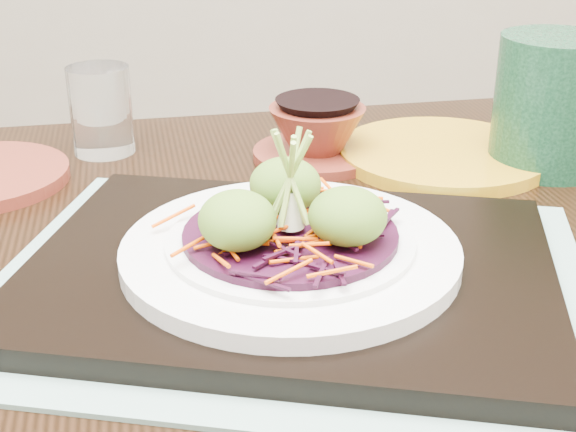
{
  "coord_description": "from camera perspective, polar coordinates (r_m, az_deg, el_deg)",
  "views": [
    {
      "loc": [
        0.08,
        -0.49,
        1.08
      ],
      "look_at": [
        0.13,
        0.07,
        0.83
      ],
      "focal_mm": 50.0,
      "sensor_mm": 36.0,
      "label": 1
    }
  ],
  "objects": [
    {
      "name": "white_plate",
      "position": [
        0.61,
        0.16,
        -2.42
      ],
      "size": [
        0.26,
        0.26,
        0.02
      ],
      "color": "white",
      "rests_on": "serving_tray"
    },
    {
      "name": "serving_tray",
      "position": [
        0.62,
        0.16,
        -3.87
      ],
      "size": [
        0.46,
        0.39,
        0.02
      ],
      "primitive_type": "cube",
      "rotation": [
        0.0,
        0.0,
        -0.25
      ],
      "color": "black",
      "rests_on": "placemat"
    },
    {
      "name": "placemat",
      "position": [
        0.62,
        0.16,
        -4.75
      ],
      "size": [
        0.53,
        0.46,
        0.0
      ],
      "primitive_type": "cube",
      "rotation": [
        0.0,
        0.0,
        -0.25
      ],
      "color": "#81A792",
      "rests_on": "dining_table"
    },
    {
      "name": "scallion_garnish",
      "position": [
        0.59,
        0.17,
        2.44
      ],
      "size": [
        0.06,
        0.06,
        0.09
      ],
      "primitive_type": null,
      "color": "#96BD4B",
      "rests_on": "cabbage_bed"
    },
    {
      "name": "yellow_plate",
      "position": [
        0.89,
        10.96,
        4.36
      ],
      "size": [
        0.28,
        0.28,
        0.01
      ],
      "primitive_type": "cylinder",
      "rotation": [
        0.0,
        0.0,
        -0.31
      ],
      "color": "#B58014",
      "rests_on": "dining_table"
    },
    {
      "name": "green_jar",
      "position": [
        0.88,
        18.28,
        7.62
      ],
      "size": [
        0.12,
        0.12,
        0.14
      ],
      "primitive_type": "cylinder",
      "rotation": [
        0.0,
        0.0,
        -0.02
      ],
      "color": "#1B4E30",
      "rests_on": "dining_table"
    },
    {
      "name": "water_glass",
      "position": [
        0.91,
        -13.15,
        7.34
      ],
      "size": [
        0.09,
        0.09,
        0.1
      ],
      "primitive_type": "cylinder",
      "rotation": [
        0.0,
        0.0,
        0.34
      ],
      "color": "white",
      "rests_on": "dining_table"
    },
    {
      "name": "guacamole_scoops",
      "position": [
        0.59,
        0.17,
        0.65
      ],
      "size": [
        0.14,
        0.12,
        0.04
      ],
      "color": "#588126",
      "rests_on": "cabbage_bed"
    },
    {
      "name": "terracotta_bowl_set",
      "position": [
        0.87,
        2.06,
        5.71
      ],
      "size": [
        0.17,
        0.17,
        0.06
      ],
      "rotation": [
        0.0,
        0.0,
        -0.24
      ],
      "color": "maroon",
      "rests_on": "dining_table"
    },
    {
      "name": "carrot_julienne",
      "position": [
        0.6,
        0.17,
        -0.64
      ],
      "size": [
        0.2,
        0.2,
        0.01
      ],
      "primitive_type": null,
      "color": "#E34B04",
      "rests_on": "cabbage_bed"
    },
    {
      "name": "cabbage_bed",
      "position": [
        0.6,
        0.17,
        -1.32
      ],
      "size": [
        0.16,
        0.16,
        0.01
      ],
      "primitive_type": "cylinder",
      "color": "#2E091F",
      "rests_on": "white_plate"
    },
    {
      "name": "dining_table",
      "position": [
        0.7,
        -3.42,
        -11.05
      ],
      "size": [
        1.33,
        0.96,
        0.78
      ],
      "rotation": [
        0.0,
        0.0,
        0.11
      ],
      "color": "black",
      "rests_on": "ground"
    }
  ]
}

